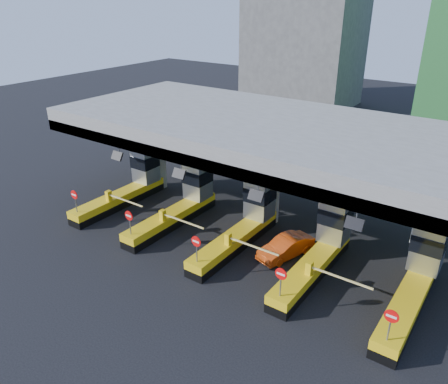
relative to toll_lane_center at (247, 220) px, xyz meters
The scene contains 9 objects.
ground 1.42m from the toll_lane_center, 90.42° to the right, with size 120.00×120.00×0.00m, color black.
toll_canopy 5.40m from the toll_lane_center, 90.02° to the left, with size 28.00×12.09×7.00m.
toll_lane_far_left 10.00m from the toll_lane_center, behind, with size 4.43×8.00×4.16m.
toll_lane_left 5.00m from the toll_lane_center, behind, with size 4.43×8.00×4.16m.
toll_lane_center is the anchor object (origin of this frame).
toll_lane_right 5.00m from the toll_lane_center, ahead, with size 4.43×8.00×4.16m.
toll_lane_far_right 10.00m from the toll_lane_center, ahead, with size 4.43×8.00×4.16m.
bg_building_concrete 39.11m from the toll_lane_center, 111.40° to the left, with size 14.00×10.00×18.00m, color #4C4C49.
red_car 3.02m from the toll_lane_center, ahead, with size 1.27×3.65×1.20m, color #B63B0E.
Camera 1 is at (12.49, -19.77, 14.03)m, focal length 35.00 mm.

